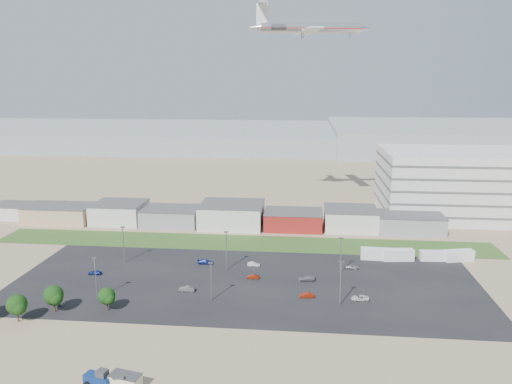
# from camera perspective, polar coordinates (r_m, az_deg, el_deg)

# --- Properties ---
(ground) EXTENTS (700.00, 700.00, 0.00)m
(ground) POSITION_cam_1_polar(r_m,az_deg,el_deg) (113.71, -5.07, -14.01)
(ground) COLOR #917A5C
(ground) RESTS_ON ground
(parking_lot) EXTENTS (120.00, 50.00, 0.01)m
(parking_lot) POSITION_cam_1_polar(r_m,az_deg,el_deg) (130.97, -1.24, -10.26)
(parking_lot) COLOR black
(parking_lot) RESTS_ON ground
(grass_strip) EXTENTS (160.00, 16.00, 0.02)m
(grass_strip) POSITION_cam_1_polar(r_m,az_deg,el_deg) (161.31, -1.63, -5.81)
(grass_strip) COLOR #3C5A21
(grass_strip) RESTS_ON ground
(hills_backdrop) EXTENTS (700.00, 200.00, 9.00)m
(hills_backdrop) POSITION_cam_1_polar(r_m,az_deg,el_deg) (417.92, 8.50, 6.01)
(hills_backdrop) COLOR gray
(hills_backdrop) RESTS_ON ground
(building_row) EXTENTS (170.00, 20.00, 8.00)m
(building_row) POSITION_cam_1_polar(r_m,az_deg,el_deg) (180.91, -6.22, -2.53)
(building_row) COLOR silver
(building_row) RESTS_ON ground
(parking_garage) EXTENTS (80.00, 40.00, 25.00)m
(parking_garage) POSITION_cam_1_polar(r_m,az_deg,el_deg) (210.61, 25.08, 0.86)
(parking_garage) COLOR silver
(parking_garage) RESTS_ON ground
(portable_shed) EXTENTS (5.79, 3.86, 2.68)m
(portable_shed) POSITION_cam_1_polar(r_m,az_deg,el_deg) (92.32, -14.70, -20.23)
(portable_shed) COLOR beige
(portable_shed) RESTS_ON ground
(telehandler) EXTENTS (8.35, 4.67, 3.30)m
(telehandler) POSITION_cam_1_polar(r_m,az_deg,el_deg) (93.89, -17.59, -19.60)
(telehandler) COLOR navy
(telehandler) RESTS_ON ground
(box_trailer_a) EXTENTS (8.84, 3.15, 3.27)m
(box_trailer_a) POSITION_cam_1_polar(r_m,az_deg,el_deg) (150.40, 13.55, -6.89)
(box_trailer_a) COLOR silver
(box_trailer_a) RESTS_ON ground
(box_trailer_b) EXTENTS (9.07, 3.84, 3.30)m
(box_trailer_b) POSITION_cam_1_polar(r_m,az_deg,el_deg) (151.18, 15.94, -6.92)
(box_trailer_b) COLOR silver
(box_trailer_b) RESTS_ON ground
(box_trailer_c) EXTENTS (7.73, 2.82, 2.85)m
(box_trailer_c) POSITION_cam_1_polar(r_m,az_deg,el_deg) (154.21, 19.59, -6.87)
(box_trailer_c) COLOR silver
(box_trailer_c) RESTS_ON ground
(box_trailer_d) EXTENTS (8.86, 4.68, 3.17)m
(box_trailer_d) POSITION_cam_1_polar(r_m,az_deg,el_deg) (156.52, 22.18, -6.74)
(box_trailer_d) COLOR silver
(box_trailer_d) RESTS_ON ground
(tree_mid) EXTENTS (4.66, 4.66, 6.98)m
(tree_mid) POSITION_cam_1_polar(r_m,az_deg,el_deg) (121.11, -25.65, -11.72)
(tree_mid) COLOR black
(tree_mid) RESTS_ON ground
(tree_right) EXTENTS (4.70, 4.70, 7.05)m
(tree_right) POSITION_cam_1_polar(r_m,az_deg,el_deg) (122.68, -22.13, -11.07)
(tree_right) COLOR black
(tree_right) RESTS_ON ground
(tree_near) EXTENTS (4.14, 4.14, 6.21)m
(tree_near) POSITION_cam_1_polar(r_m,az_deg,el_deg) (119.56, -16.70, -11.49)
(tree_near) COLOR black
(tree_near) RESTS_ON ground
(lightpole_front_l) EXTENTS (1.21, 0.50, 10.26)m
(lightpole_front_l) POSITION_cam_1_polar(r_m,az_deg,el_deg) (125.69, -17.84, -9.37)
(lightpole_front_l) COLOR slate
(lightpole_front_l) RESTS_ON ground
(lightpole_front_m) EXTENTS (1.11, 0.46, 9.47)m
(lightpole_front_m) POSITION_cam_1_polar(r_m,az_deg,el_deg) (119.39, -5.16, -10.17)
(lightpole_front_m) COLOR slate
(lightpole_front_m) RESTS_ON ground
(lightpole_front_r) EXTENTS (1.26, 0.53, 10.74)m
(lightpole_front_r) POSITION_cam_1_polar(r_m,az_deg,el_deg) (117.90, 9.63, -10.28)
(lightpole_front_r) COLOR slate
(lightpole_front_r) RESTS_ON ground
(lightpole_back_l) EXTENTS (1.23, 0.51, 10.50)m
(lightpole_back_l) POSITION_cam_1_polar(r_m,az_deg,el_deg) (147.99, -14.89, -5.81)
(lightpole_back_l) COLOR slate
(lightpole_back_l) RESTS_ON ground
(lightpole_back_m) EXTENTS (1.29, 0.54, 10.93)m
(lightpole_back_m) POSITION_cam_1_polar(r_m,az_deg,el_deg) (137.51, -3.41, -6.71)
(lightpole_back_m) COLOR slate
(lightpole_back_m) RESTS_ON ground
(lightpole_back_r) EXTENTS (1.19, 0.50, 10.14)m
(lightpole_back_r) POSITION_cam_1_polar(r_m,az_deg,el_deg) (136.42, 9.64, -7.21)
(lightpole_back_r) COLOR slate
(lightpole_back_r) RESTS_ON ground
(airliner) EXTENTS (50.78, 38.98, 13.58)m
(airliner) POSITION_cam_1_polar(r_m,az_deg,el_deg) (194.44, 6.34, 18.13)
(airliner) COLOR silver
(parked_car_0) EXTENTS (4.30, 2.09, 1.18)m
(parked_car_0) POSITION_cam_1_polar(r_m,az_deg,el_deg) (123.18, 11.79, -11.76)
(parked_car_0) COLOR silver
(parked_car_0) RESTS_ON ground
(parked_car_1) EXTENTS (3.78, 1.71, 1.20)m
(parked_car_1) POSITION_cam_1_polar(r_m,az_deg,el_deg) (122.71, 5.80, -11.64)
(parked_car_1) COLOR maroon
(parked_car_1) RESTS_ON ground
(parked_car_4) EXTENTS (4.00, 1.48, 1.31)m
(parked_car_4) POSITION_cam_1_polar(r_m,az_deg,el_deg) (126.60, -7.90, -10.89)
(parked_car_4) COLOR #595B5E
(parked_car_4) RESTS_ON ground
(parked_car_5) EXTENTS (3.55, 1.46, 1.20)m
(parked_car_5) POSITION_cam_1_polar(r_m,az_deg,el_deg) (142.33, -17.94, -8.73)
(parked_car_5) COLOR navy
(parked_car_5) RESTS_ON ground
(parked_car_6) EXTENTS (4.48, 1.85, 1.30)m
(parked_car_6) POSITION_cam_1_polar(r_m,az_deg,el_deg) (143.76, -5.80, -7.93)
(parked_car_6) COLOR navy
(parked_car_6) RESTS_ON ground
(parked_car_7) EXTENTS (3.32, 1.24, 1.08)m
(parked_car_7) POSITION_cam_1_polar(r_m,az_deg,el_deg) (132.88, -0.37, -9.66)
(parked_car_7) COLOR maroon
(parked_car_7) RESTS_ON ground
(parked_car_8) EXTENTS (3.46, 1.63, 1.14)m
(parked_car_8) POSITION_cam_1_polar(r_m,az_deg,el_deg) (141.90, 10.95, -8.41)
(parked_car_8) COLOR #A5A5AA
(parked_car_8) RESTS_ON ground
(parked_car_10) EXTENTS (4.15, 2.08, 1.16)m
(parked_car_10) POSITION_cam_1_polar(r_m,az_deg,el_deg) (127.32, -21.84, -11.61)
(parked_car_10) COLOR #A5A5AA
(parked_car_10) RESTS_ON ground
(parked_car_11) EXTENTS (3.50, 1.25, 1.15)m
(parked_car_11) POSITION_cam_1_polar(r_m,az_deg,el_deg) (141.45, -0.26, -8.24)
(parked_car_11) COLOR silver
(parked_car_11) RESTS_ON ground
(parked_car_12) EXTENTS (4.66, 2.41, 1.29)m
(parked_car_12) POSITION_cam_1_polar(r_m,az_deg,el_deg) (132.14, 5.75, -9.81)
(parked_car_12) COLOR #A5A5AA
(parked_car_12) RESTS_ON ground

